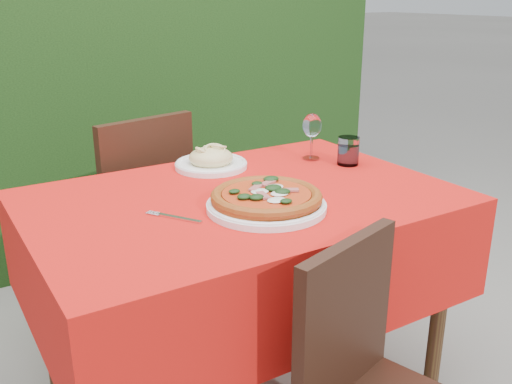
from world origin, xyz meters
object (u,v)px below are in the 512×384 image
pizza_plate (266,200)px  fork (180,218)px  water_glass (348,152)px  chair_far (137,209)px  pasta_plate (211,161)px  wine_glass (312,127)px

pizza_plate → fork: (-0.24, 0.06, -0.03)m
water_glass → fork: (-0.73, -0.16, -0.04)m
chair_far → water_glass: chair_far is taller
chair_far → pasta_plate: size_ratio=3.55×
chair_far → pizza_plate: chair_far is taller
pasta_plate → fork: pasta_plate is taller
water_glass → fork: water_glass is taller
pasta_plate → water_glass: bearing=-27.0°
pasta_plate → fork: bearing=-127.6°
chair_far → pizza_plate: 0.85m
pizza_plate → pasta_plate: (0.06, 0.44, -0.00)m
chair_far → wine_glass: (0.52, -0.45, 0.36)m
pasta_plate → wine_glass: bearing=-14.9°
pizza_plate → wine_glass: 0.55m
chair_far → pasta_plate: (0.16, -0.35, 0.26)m
water_glass → wine_glass: size_ratio=0.59×
pizza_plate → wine_glass: (0.42, 0.35, 0.09)m
pasta_plate → pizza_plate: bearing=-97.1°
pasta_plate → wine_glass: size_ratio=1.48×
pizza_plate → pasta_plate: 0.45m
pizza_plate → pasta_plate: size_ratio=1.42×
chair_far → wine_glass: bearing=126.9°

